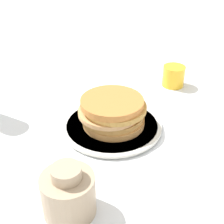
{
  "coord_description": "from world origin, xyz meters",
  "views": [
    {
      "loc": [
        0.65,
        0.09,
        0.45
      ],
      "look_at": [
        0.03,
        -0.01,
        0.05
      ],
      "focal_mm": 50.0,
      "sensor_mm": 36.0,
      "label": 1
    }
  ],
  "objects_px": {
    "juice_glass": "(174,76)",
    "plate": "(112,126)",
    "cream_jug": "(68,193)",
    "pancake_stack": "(113,112)"
  },
  "relations": [
    {
      "from": "pancake_stack",
      "to": "plate",
      "type": "bearing_deg",
      "value": -12.88
    },
    {
      "from": "cream_jug",
      "to": "plate",
      "type": "bearing_deg",
      "value": 172.73
    },
    {
      "from": "juice_glass",
      "to": "cream_jug",
      "type": "bearing_deg",
      "value": -19.34
    },
    {
      "from": "pancake_stack",
      "to": "juice_glass",
      "type": "height_order",
      "value": "pancake_stack"
    },
    {
      "from": "plate",
      "to": "juice_glass",
      "type": "relative_size",
      "value": 3.65
    },
    {
      "from": "pancake_stack",
      "to": "juice_glass",
      "type": "bearing_deg",
      "value": 149.7
    },
    {
      "from": "juice_glass",
      "to": "plate",
      "type": "bearing_deg",
      "value": -30.1
    },
    {
      "from": "plate",
      "to": "pancake_stack",
      "type": "bearing_deg",
      "value": 167.12
    },
    {
      "from": "plate",
      "to": "cream_jug",
      "type": "relative_size",
      "value": 2.42
    },
    {
      "from": "pancake_stack",
      "to": "cream_jug",
      "type": "relative_size",
      "value": 1.63
    }
  ]
}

